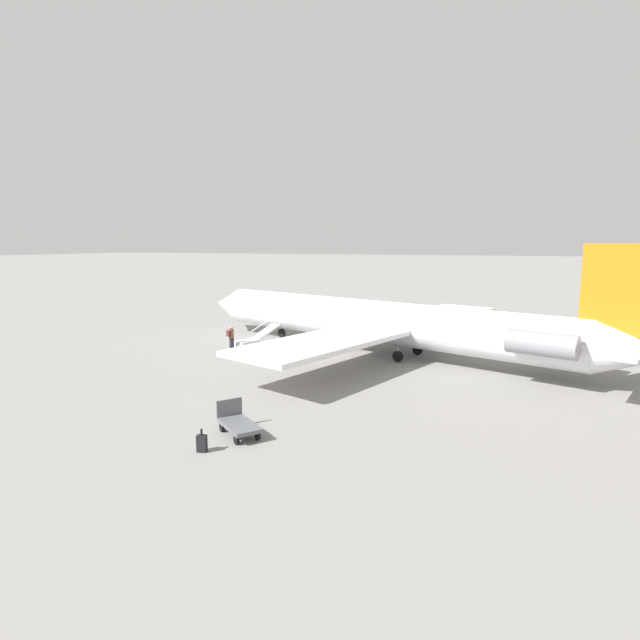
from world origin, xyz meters
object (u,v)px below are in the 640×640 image
object	(u,v)px
passenger	(231,336)
luggage_cart	(238,423)
boarding_stairs	(251,341)
suitcase	(202,443)
airplane_main	(387,322)

from	to	relation	value
passenger	luggage_cart	size ratio (longest dim) A/B	0.72
boarding_stairs	suitcase	xyz separation A→B (m)	(-7.91, 17.41, -0.06)
airplane_main	boarding_stairs	world-z (taller)	airplane_main
boarding_stairs	luggage_cart	world-z (taller)	boarding_stairs
airplane_main	suitcase	size ratio (longest dim) A/B	38.36
boarding_stairs	passenger	bearing A→B (deg)	172.77
airplane_main	boarding_stairs	size ratio (longest dim) A/B	8.17
boarding_stairs	passenger	size ratio (longest dim) A/B	2.38
luggage_cart	suitcase	world-z (taller)	luggage_cart
airplane_main	luggage_cart	xyz separation A→B (m)	(1.85, 16.40, -1.81)
passenger	luggage_cart	xyz separation A→B (m)	(-8.99, 13.87, -0.54)
passenger	luggage_cart	distance (m)	16.54
boarding_stairs	airplane_main	bearing A→B (deg)	-66.91
suitcase	passenger	bearing A→B (deg)	-61.38
boarding_stairs	luggage_cart	bearing A→B (deg)	-134.19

